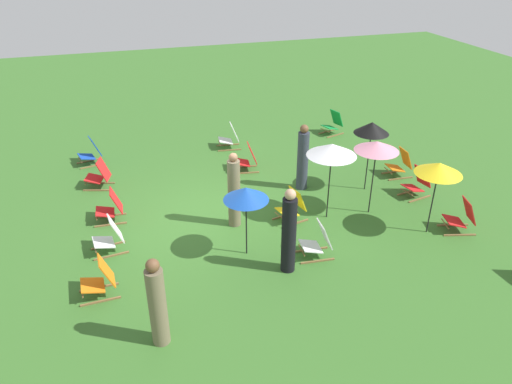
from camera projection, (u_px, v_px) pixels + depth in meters
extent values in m
plane|color=#386B28|center=(210.00, 216.00, 12.08)|extent=(40.00, 40.00, 0.00)
cube|color=olive|center=(285.00, 215.00, 12.08)|extent=(0.20, 0.75, 0.04)
cube|color=olive|center=(295.00, 224.00, 11.75)|extent=(0.20, 0.75, 0.04)
cube|color=yellow|center=(287.00, 212.00, 11.75)|extent=(0.56, 0.53, 0.13)
cube|color=yellow|center=(298.00, 199.00, 11.75)|extent=(0.52, 0.35, 0.57)
cylinder|color=olive|center=(280.00, 216.00, 11.70)|extent=(0.44, 0.12, 0.03)
cube|color=olive|center=(244.00, 167.00, 14.58)|extent=(0.15, 0.76, 0.04)
cube|color=olive|center=(246.00, 173.00, 14.20)|extent=(0.15, 0.76, 0.04)
cube|color=red|center=(242.00, 162.00, 14.26)|extent=(0.54, 0.50, 0.13)
cube|color=red|center=(252.00, 153.00, 14.16)|extent=(0.51, 0.32, 0.57)
cylinder|color=olive|center=(235.00, 165.00, 14.26)|extent=(0.44, 0.09, 0.03)
cube|color=olive|center=(408.00, 192.00, 13.17)|extent=(0.18, 0.75, 0.04)
cube|color=olive|center=(420.00, 199.00, 12.83)|extent=(0.18, 0.75, 0.04)
cube|color=red|center=(413.00, 188.00, 12.84)|extent=(0.55, 0.52, 0.13)
cube|color=red|center=(423.00, 176.00, 12.83)|extent=(0.52, 0.33, 0.57)
cylinder|color=olive|center=(406.00, 192.00, 12.79)|extent=(0.44, 0.11, 0.03)
cube|color=olive|center=(99.00, 287.00, 9.65)|extent=(0.07, 0.76, 0.04)
cube|color=olive|center=(101.00, 301.00, 9.29)|extent=(0.07, 0.76, 0.04)
cube|color=orange|center=(93.00, 285.00, 9.32)|extent=(0.50, 0.45, 0.13)
cube|color=orange|center=(106.00, 270.00, 9.28)|extent=(0.49, 0.27, 0.57)
cylinder|color=olive|center=(82.00, 290.00, 9.29)|extent=(0.44, 0.05, 0.03)
cube|color=olive|center=(101.00, 183.00, 13.63)|extent=(0.25, 0.74, 0.04)
cube|color=olive|center=(97.00, 190.00, 13.25)|extent=(0.25, 0.74, 0.04)
cube|color=red|center=(94.00, 179.00, 13.32)|extent=(0.58, 0.55, 0.13)
cube|color=red|center=(104.00, 169.00, 13.19)|extent=(0.53, 0.37, 0.57)
cylinder|color=olive|center=(87.00, 181.00, 13.35)|extent=(0.43, 0.15, 0.03)
cube|color=olive|center=(311.00, 249.00, 10.80)|extent=(0.10, 0.76, 0.04)
cube|color=olive|center=(318.00, 261.00, 10.42)|extent=(0.10, 0.76, 0.04)
cube|color=white|center=(311.00, 246.00, 10.47)|extent=(0.51, 0.47, 0.13)
cube|color=white|center=(325.00, 234.00, 10.39)|extent=(0.50, 0.29, 0.57)
cylinder|color=olive|center=(302.00, 250.00, 10.46)|extent=(0.44, 0.06, 0.03)
cube|color=olive|center=(327.00, 131.00, 17.12)|extent=(0.25, 0.74, 0.04)
cube|color=olive|center=(335.00, 135.00, 16.80)|extent=(0.25, 0.74, 0.04)
cube|color=#148C38|center=(329.00, 127.00, 16.79)|extent=(0.58, 0.55, 0.13)
cube|color=#148C38|center=(337.00, 118.00, 16.80)|extent=(0.53, 0.37, 0.57)
cylinder|color=olive|center=(325.00, 130.00, 16.72)|extent=(0.43, 0.15, 0.03)
cube|color=olive|center=(108.00, 245.00, 10.94)|extent=(0.13, 0.76, 0.04)
cube|color=olive|center=(112.00, 256.00, 10.58)|extent=(0.13, 0.76, 0.04)
cube|color=white|center=(104.00, 242.00, 10.61)|extent=(0.53, 0.49, 0.13)
cube|color=white|center=(116.00, 228.00, 10.58)|extent=(0.51, 0.30, 0.57)
cylinder|color=olive|center=(95.00, 247.00, 10.57)|extent=(0.44, 0.08, 0.03)
cube|color=olive|center=(111.00, 216.00, 12.08)|extent=(0.07, 0.76, 0.04)
cube|color=olive|center=(111.00, 225.00, 11.70)|extent=(0.07, 0.76, 0.04)
cube|color=red|center=(105.00, 212.00, 11.75)|extent=(0.50, 0.45, 0.13)
cube|color=red|center=(116.00, 200.00, 11.68)|extent=(0.49, 0.27, 0.57)
cylinder|color=olive|center=(97.00, 215.00, 11.74)|extent=(0.44, 0.05, 0.03)
cube|color=olive|center=(393.00, 172.00, 14.25)|extent=(0.07, 0.76, 0.04)
cube|color=olive|center=(401.00, 179.00, 13.88)|extent=(0.07, 0.76, 0.04)
cube|color=orange|center=(395.00, 168.00, 13.92)|extent=(0.50, 0.45, 0.13)
cube|color=orange|center=(406.00, 158.00, 13.85)|extent=(0.49, 0.27, 0.57)
cylinder|color=olive|center=(388.00, 171.00, 13.91)|extent=(0.44, 0.05, 0.03)
cube|color=olive|center=(89.00, 161.00, 14.95)|extent=(0.21, 0.75, 0.04)
cube|color=olive|center=(93.00, 166.00, 14.62)|extent=(0.21, 0.75, 0.04)
cube|color=#1947B7|center=(87.00, 157.00, 14.62)|extent=(0.57, 0.53, 0.13)
cube|color=#1947B7|center=(95.00, 146.00, 14.62)|extent=(0.52, 0.35, 0.57)
cylinder|color=olive|center=(80.00, 160.00, 14.56)|extent=(0.43, 0.13, 0.03)
cube|color=olive|center=(452.00, 225.00, 11.69)|extent=(0.23, 0.74, 0.04)
cube|color=olive|center=(460.00, 235.00, 11.31)|extent=(0.23, 0.74, 0.04)
cube|color=red|center=(454.00, 221.00, 11.38)|extent=(0.58, 0.54, 0.13)
cube|color=red|center=(469.00, 211.00, 11.25)|extent=(0.53, 0.36, 0.57)
cylinder|color=olive|center=(445.00, 224.00, 11.40)|extent=(0.43, 0.14, 0.03)
cube|color=olive|center=(228.00, 145.00, 16.05)|extent=(0.13, 0.76, 0.04)
cube|color=olive|center=(230.00, 150.00, 15.67)|extent=(0.13, 0.76, 0.04)
cube|color=white|center=(225.00, 141.00, 15.73)|extent=(0.53, 0.49, 0.13)
cube|color=white|center=(234.00, 132.00, 15.64)|extent=(0.51, 0.30, 0.57)
cylinder|color=olive|center=(219.00, 143.00, 15.73)|extent=(0.44, 0.08, 0.03)
cylinder|color=black|center=(373.00, 178.00, 11.81)|extent=(0.03, 0.03, 1.91)
cone|color=pink|center=(377.00, 146.00, 11.40)|extent=(1.07, 1.07, 0.24)
cylinder|color=black|center=(368.00, 157.00, 12.90)|extent=(0.03, 0.03, 1.92)
cone|color=black|center=(372.00, 128.00, 12.51)|extent=(0.92, 0.92, 0.30)
cylinder|color=black|center=(246.00, 222.00, 10.32)|extent=(0.03, 0.03, 1.62)
cone|color=#194CB2|center=(246.00, 194.00, 9.99)|extent=(0.96, 0.96, 0.28)
cylinder|color=black|center=(329.00, 182.00, 11.60)|extent=(0.03, 0.03, 1.94)
cone|color=white|center=(332.00, 150.00, 11.19)|extent=(1.18, 1.18, 0.29)
cylinder|color=black|center=(433.00, 199.00, 11.04)|extent=(0.03, 0.03, 1.77)
cone|color=yellow|center=(439.00, 168.00, 10.67)|extent=(1.05, 1.05, 0.27)
cylinder|color=#72664C|center=(158.00, 307.00, 8.06)|extent=(0.40, 0.40, 1.52)
sphere|color=brown|center=(152.00, 266.00, 7.65)|extent=(0.23, 0.23, 0.23)
cylinder|color=#72664C|center=(234.00, 194.00, 11.36)|extent=(0.42, 0.42, 1.69)
sphere|color=#936647|center=(233.00, 157.00, 10.92)|extent=(0.20, 0.20, 0.20)
cylinder|color=black|center=(289.00, 236.00, 9.80)|extent=(0.34, 0.34, 1.70)
sphere|color=tan|center=(290.00, 195.00, 9.34)|extent=(0.23, 0.23, 0.23)
cylinder|color=#333847|center=(303.00, 161.00, 13.03)|extent=(0.42, 0.42, 1.64)
sphere|color=brown|center=(304.00, 129.00, 12.59)|extent=(0.23, 0.23, 0.23)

